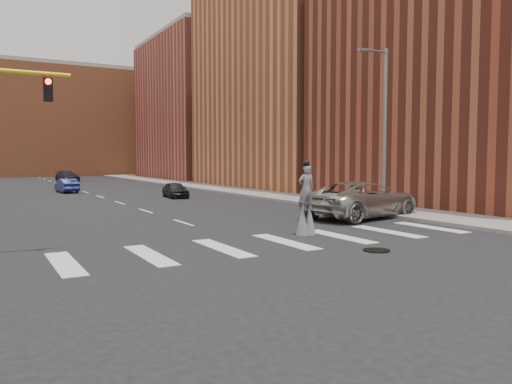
% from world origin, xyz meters
% --- Properties ---
extents(ground_plane, '(160.00, 160.00, 0.00)m').
position_xyz_m(ground_plane, '(0.00, 0.00, 0.00)').
color(ground_plane, black).
rests_on(ground_plane, ground).
extents(sidewalk_right, '(5.00, 90.00, 0.18)m').
position_xyz_m(sidewalk_right, '(12.50, 25.00, 0.09)').
color(sidewalk_right, gray).
rests_on(sidewalk_right, ground).
extents(manhole, '(0.90, 0.90, 0.04)m').
position_xyz_m(manhole, '(3.00, -2.00, 0.02)').
color(manhole, black).
rests_on(manhole, ground).
extents(building_near, '(16.00, 20.00, 22.00)m').
position_xyz_m(building_near, '(22.00, 8.00, 11.00)').
color(building_near, maroon).
rests_on(building_near, ground).
extents(building_mid, '(16.00, 22.00, 24.00)m').
position_xyz_m(building_mid, '(22.00, 30.00, 12.00)').
color(building_mid, '#CD6C40').
rests_on(building_mid, ground).
extents(building_far, '(16.00, 22.00, 20.00)m').
position_xyz_m(building_far, '(22.00, 54.00, 10.00)').
color(building_far, '#B65143').
rests_on(building_far, ground).
extents(building_backdrop, '(26.00, 14.00, 18.00)m').
position_xyz_m(building_backdrop, '(6.00, 78.00, 9.00)').
color(building_backdrop, '#CD6C40').
rests_on(building_backdrop, ground).
extents(streetlight, '(2.05, 0.20, 9.00)m').
position_xyz_m(streetlight, '(10.90, 6.00, 4.90)').
color(streetlight, slate).
rests_on(streetlight, ground).
extents(stilt_performer, '(0.84, 0.57, 3.01)m').
position_xyz_m(stilt_performer, '(2.94, 2.00, 1.22)').
color(stilt_performer, '#322014').
rests_on(stilt_performer, ground).
extents(suv_crossing, '(7.29, 4.38, 1.89)m').
position_xyz_m(suv_crossing, '(8.82, 5.29, 0.95)').
color(suv_crossing, '#ADAAA3').
rests_on(suv_crossing, ground).
extents(car_near, '(1.74, 3.69, 1.22)m').
position_xyz_m(car_near, '(4.92, 22.31, 0.61)').
color(car_near, black).
rests_on(car_near, ground).
extents(car_mid, '(1.63, 3.91, 1.26)m').
position_xyz_m(car_mid, '(-1.53, 32.35, 0.63)').
color(car_mid, navy).
rests_on(car_mid, ground).
extents(car_far, '(2.79, 5.03, 1.38)m').
position_xyz_m(car_far, '(1.83, 53.67, 0.69)').
color(car_far, black).
rests_on(car_far, ground).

